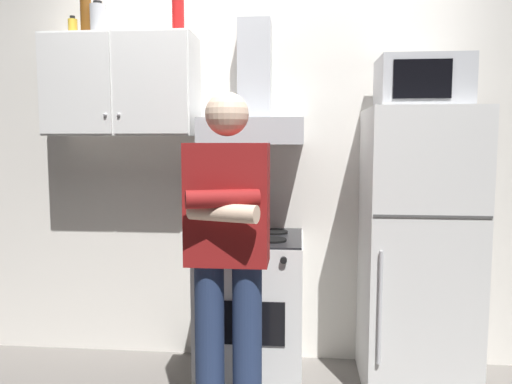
{
  "coord_description": "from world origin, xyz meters",
  "views": [
    {
      "loc": [
        0.24,
        -2.59,
        1.42
      ],
      "look_at": [
        0.0,
        0.0,
        1.15
      ],
      "focal_mm": 34.65,
      "sensor_mm": 36.0,
      "label": 1
    }
  ],
  "objects_px": {
    "upper_cabinet": "(122,86)",
    "bottle_spice_jar": "(73,28)",
    "microwave": "(422,83)",
    "bottle_soda_red": "(178,13)",
    "stove_oven": "(251,307)",
    "person_standing": "(228,253)",
    "bottle_canister_steel": "(98,20)",
    "range_hood": "(253,111)",
    "refrigerator": "(417,250)",
    "bottle_beer_brown": "(86,16)"
  },
  "relations": [
    {
      "from": "bottle_spice_jar",
      "to": "bottle_canister_steel",
      "type": "bearing_deg",
      "value": -18.14
    },
    {
      "from": "bottle_spice_jar",
      "to": "person_standing",
      "type": "bearing_deg",
      "value": -35.89
    },
    {
      "from": "refrigerator",
      "to": "bottle_canister_steel",
      "type": "distance_m",
      "value": 2.31
    },
    {
      "from": "upper_cabinet",
      "to": "bottle_soda_red",
      "type": "height_order",
      "value": "bottle_soda_red"
    },
    {
      "from": "microwave",
      "to": "stove_oven",
      "type": "bearing_deg",
      "value": -178.85
    },
    {
      "from": "person_standing",
      "to": "bottle_spice_jar",
      "type": "distance_m",
      "value": 1.79
    },
    {
      "from": "person_standing",
      "to": "bottle_spice_jar",
      "type": "relative_size",
      "value": 12.34
    },
    {
      "from": "upper_cabinet",
      "to": "range_hood",
      "type": "height_order",
      "value": "range_hood"
    },
    {
      "from": "bottle_beer_brown",
      "to": "stove_oven",
      "type": "bearing_deg",
      "value": -8.75
    },
    {
      "from": "stove_oven",
      "to": "person_standing",
      "type": "bearing_deg",
      "value": -94.72
    },
    {
      "from": "upper_cabinet",
      "to": "stove_oven",
      "type": "relative_size",
      "value": 1.03
    },
    {
      "from": "bottle_canister_steel",
      "to": "microwave",
      "type": "bearing_deg",
      "value": -2.68
    },
    {
      "from": "person_standing",
      "to": "refrigerator",
      "type": "bearing_deg",
      "value": 31.23
    },
    {
      "from": "upper_cabinet",
      "to": "bottle_beer_brown",
      "type": "relative_size",
      "value": 3.39
    },
    {
      "from": "microwave",
      "to": "bottle_canister_steel",
      "type": "relative_size",
      "value": 2.42
    },
    {
      "from": "bottle_spice_jar",
      "to": "bottle_beer_brown",
      "type": "xyz_separation_m",
      "value": [
        0.09,
        -0.01,
        0.07
      ]
    },
    {
      "from": "microwave",
      "to": "bottle_canister_steel",
      "type": "xyz_separation_m",
      "value": [
        -1.88,
        0.09,
        0.4
      ]
    },
    {
      "from": "bottle_spice_jar",
      "to": "bottle_soda_red",
      "type": "distance_m",
      "value": 0.68
    },
    {
      "from": "refrigerator",
      "to": "person_standing",
      "type": "xyz_separation_m",
      "value": [
        -1.0,
        -0.61,
        0.1
      ]
    },
    {
      "from": "upper_cabinet",
      "to": "bottle_beer_brown",
      "type": "height_order",
      "value": "bottle_beer_brown"
    },
    {
      "from": "range_hood",
      "to": "bottle_canister_steel",
      "type": "xyz_separation_m",
      "value": [
        -0.93,
        -0.02,
        0.55
      ]
    },
    {
      "from": "range_hood",
      "to": "bottle_beer_brown",
      "type": "bearing_deg",
      "value": 178.22
    },
    {
      "from": "range_hood",
      "to": "microwave",
      "type": "height_order",
      "value": "range_hood"
    },
    {
      "from": "range_hood",
      "to": "bottle_beer_brown",
      "type": "distance_m",
      "value": 1.18
    },
    {
      "from": "upper_cabinet",
      "to": "microwave",
      "type": "height_order",
      "value": "upper_cabinet"
    },
    {
      "from": "range_hood",
      "to": "bottle_soda_red",
      "type": "height_order",
      "value": "bottle_soda_red"
    },
    {
      "from": "upper_cabinet",
      "to": "stove_oven",
      "type": "distance_m",
      "value": 1.55
    },
    {
      "from": "upper_cabinet",
      "to": "bottle_canister_steel",
      "type": "height_order",
      "value": "bottle_canister_steel"
    },
    {
      "from": "upper_cabinet",
      "to": "range_hood",
      "type": "relative_size",
      "value": 1.2
    },
    {
      "from": "upper_cabinet",
      "to": "bottle_spice_jar",
      "type": "xyz_separation_m",
      "value": [
        -0.32,
        0.04,
        0.36
      ]
    },
    {
      "from": "refrigerator",
      "to": "bottle_soda_red",
      "type": "relative_size",
      "value": 6.25
    },
    {
      "from": "person_standing",
      "to": "bottle_beer_brown",
      "type": "height_order",
      "value": "bottle_beer_brown"
    },
    {
      "from": "bottle_beer_brown",
      "to": "upper_cabinet",
      "type": "bearing_deg",
      "value": -8.23
    },
    {
      "from": "upper_cabinet",
      "to": "person_standing",
      "type": "bearing_deg",
      "value": -44.26
    },
    {
      "from": "stove_oven",
      "to": "range_hood",
      "type": "distance_m",
      "value": 1.17
    },
    {
      "from": "bottle_canister_steel",
      "to": "bottle_beer_brown",
      "type": "height_order",
      "value": "bottle_beer_brown"
    },
    {
      "from": "person_standing",
      "to": "stove_oven",
      "type": "bearing_deg",
      "value": 85.28
    },
    {
      "from": "stove_oven",
      "to": "microwave",
      "type": "distance_m",
      "value": 1.62
    },
    {
      "from": "stove_oven",
      "to": "refrigerator",
      "type": "height_order",
      "value": "refrigerator"
    },
    {
      "from": "bottle_soda_red",
      "to": "stove_oven",
      "type": "bearing_deg",
      "value": -14.9
    },
    {
      "from": "upper_cabinet",
      "to": "microwave",
      "type": "relative_size",
      "value": 1.88
    },
    {
      "from": "upper_cabinet",
      "to": "bottle_spice_jar",
      "type": "relative_size",
      "value": 6.77
    },
    {
      "from": "person_standing",
      "to": "range_hood",
      "type": "bearing_deg",
      "value": 86.09
    },
    {
      "from": "upper_cabinet",
      "to": "bottle_spice_jar",
      "type": "bearing_deg",
      "value": 172.25
    },
    {
      "from": "bottle_spice_jar",
      "to": "bottle_soda_red",
      "type": "xyz_separation_m",
      "value": [
        0.67,
        -0.05,
        0.06
      ]
    },
    {
      "from": "stove_oven",
      "to": "bottle_soda_red",
      "type": "bearing_deg",
      "value": 165.1
    },
    {
      "from": "refrigerator",
      "to": "bottle_beer_brown",
      "type": "height_order",
      "value": "bottle_beer_brown"
    },
    {
      "from": "microwave",
      "to": "person_standing",
      "type": "bearing_deg",
      "value": -148.0
    },
    {
      "from": "refrigerator",
      "to": "bottle_soda_red",
      "type": "distance_m",
      "value": 1.96
    },
    {
      "from": "person_standing",
      "to": "bottle_soda_red",
      "type": "distance_m",
      "value": 1.52
    }
  ]
}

